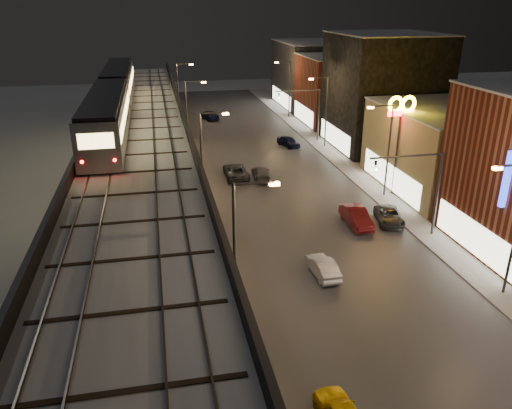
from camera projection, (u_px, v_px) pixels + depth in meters
road_surface at (280, 188)px, 50.80m from camera, size 17.00×120.00×0.06m
sidewalk_right at (372, 181)px, 52.63m from camera, size 4.00×120.00×0.14m
under_viaduct_pavement at (145, 198)px, 48.30m from camera, size 11.00×120.00×0.06m
elevated_viaduct at (139, 152)px, 43.32m from camera, size 9.00×100.00×6.30m
viaduct_trackbed at (139, 143)px, 43.14m from camera, size 8.40×100.00×0.32m
viaduct_parapet_streetside at (189, 135)px, 43.80m from camera, size 0.30×100.00×1.10m
viaduct_parapet_far at (86, 140)px, 42.19m from camera, size 0.30×100.00×1.10m
building_c at (449, 149)px, 49.59m from camera, size 12.20×15.20×8.16m
building_d at (383, 92)px, 62.96m from camera, size 12.20×13.20×14.16m
building_e at (342, 90)px, 76.40m from camera, size 12.20×12.20×10.16m
building_f at (314, 74)px, 88.90m from camera, size 12.20×16.20×11.16m
streetlight_left_1 at (239, 247)px, 27.42m from camera, size 2.57×0.28×9.00m
streetlight_left_2 at (205, 155)px, 43.73m from camera, size 2.57×0.28×9.00m
streetlight_right_2 at (386, 144)px, 46.90m from camera, size 2.56×0.28×9.00m
streetlight_left_3 at (189, 113)px, 60.05m from camera, size 2.57×0.28×9.00m
streetlight_right_3 at (324, 107)px, 63.22m from camera, size 2.56×0.28×9.00m
streetlight_left_4 at (180, 89)px, 76.36m from camera, size 2.57×0.28×9.00m
streetlight_right_4 at (288, 85)px, 79.53m from camera, size 2.56×0.28×9.00m
traffic_light_rig_a at (425, 184)px, 38.86m from camera, size 6.10×0.34×7.00m
traffic_light_rig_b at (310, 108)px, 66.05m from camera, size 6.10×0.34×7.00m
subway_train at (114, 97)px, 51.60m from camera, size 3.23×39.13×3.86m
car_near_white at (322, 267)px, 34.56m from camera, size 1.56×3.93×1.27m
car_mid_silver at (236, 171)px, 53.72m from camera, size 2.42×5.15×1.42m
car_mid_dark at (261, 174)px, 53.17m from camera, size 2.14×4.55×1.28m
car_far_white at (209, 115)px, 79.76m from camera, size 3.07×4.81×1.53m
car_onc_silver at (356, 217)px, 42.21m from camera, size 1.74×4.68×1.53m
car_onc_dark at (389, 217)px, 42.75m from camera, size 2.98×4.73×1.22m
car_onc_red at (288, 142)px, 65.07m from camera, size 2.68×4.19×1.33m
sign_mcdonalds at (401, 116)px, 46.37m from camera, size 2.89×0.53×9.70m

